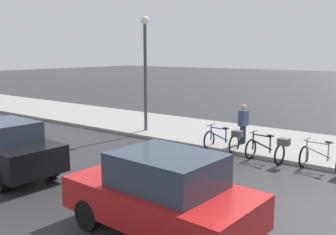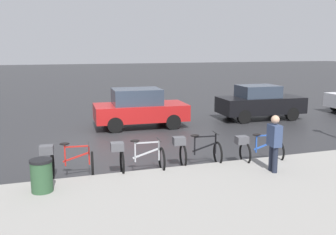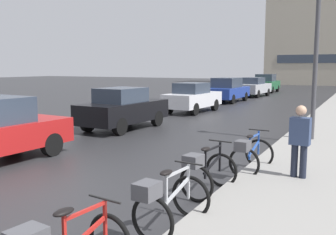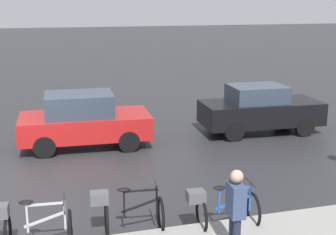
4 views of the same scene
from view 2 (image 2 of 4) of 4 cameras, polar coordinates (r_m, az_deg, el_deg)
The scene contains 9 objects.
ground_plane at distance 13.57m, azimuth -7.68°, elevation -3.90°, with size 140.00×140.00×0.00m, color #28282B.
bicycle_nearest at distance 10.10m, azimuth -15.25°, elevation -6.34°, with size 0.80×1.38×0.97m.
bicycle_second at distance 10.10m, azimuth -4.84°, elevation -5.98°, with size 0.79×1.44×0.97m.
bicycle_third at distance 10.74m, azimuth 4.22°, elevation -5.00°, with size 0.80×1.40×0.98m.
bicycle_farthest at distance 11.25m, azimuth 13.42°, elevation -4.58°, with size 0.77×1.41×0.96m.
car_red at distance 16.11m, azimuth -4.37°, elevation 1.46°, with size 2.10×4.01×1.66m.
car_black at distance 18.38m, azimuth 13.83°, elevation 2.25°, with size 1.90×4.08×1.63m.
pedestrian at distance 10.17m, azimuth 15.86°, elevation -3.68°, with size 0.42×0.27×1.65m.
trash_bin at distance 9.05m, azimuth -18.68°, elevation -8.78°, with size 0.51×0.51×0.90m.
Camera 2 is at (12.94, -2.38, 3.36)m, focal length 40.00 mm.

